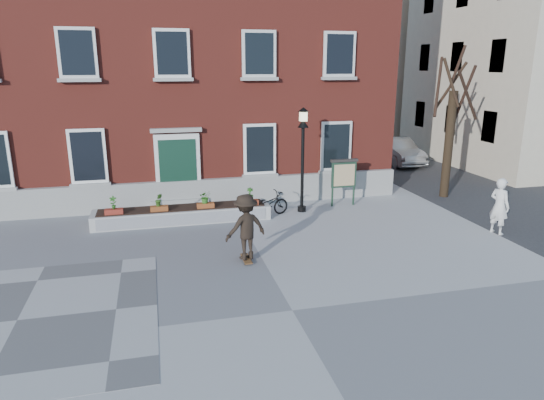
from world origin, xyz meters
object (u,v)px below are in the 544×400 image
object	(u,v)px
bystander	(499,206)
skateboarder	(246,227)
lamp_post	(303,145)
parked_car	(397,151)
notice_board	(344,175)
bicycle	(267,204)

from	to	relation	value
bystander	skateboarder	size ratio (longest dim) A/B	0.96
lamp_post	skateboarder	distance (m)	5.41
parked_car	skateboarder	size ratio (longest dim) A/B	2.23
notice_board	bicycle	bearing A→B (deg)	-168.08
skateboarder	notice_board	bearing A→B (deg)	43.98
bicycle	notice_board	xyz separation A→B (m)	(3.25, 0.69, 0.80)
bicycle	bystander	size ratio (longest dim) A/B	0.93
bystander	lamp_post	bearing A→B (deg)	39.05
bicycle	bystander	distance (m)	7.87
lamp_post	skateboarder	size ratio (longest dim) A/B	2.00
parked_car	lamp_post	world-z (taller)	lamp_post
lamp_post	notice_board	size ratio (longest dim) A/B	2.10
skateboarder	lamp_post	bearing A→B (deg)	55.11
parked_car	skateboarder	xyz separation A→B (m)	(-10.92, -11.88, 0.29)
bystander	skateboarder	distance (m)	8.52
bicycle	lamp_post	xyz separation A→B (m)	(1.43, 0.33, 2.08)
parked_car	skateboarder	distance (m)	16.14
parked_car	lamp_post	size ratio (longest dim) A/B	1.12
skateboarder	bystander	bearing A→B (deg)	2.17
bystander	lamp_post	world-z (taller)	lamp_post
bystander	lamp_post	distance (m)	6.99
bicycle	parked_car	bearing A→B (deg)	-68.12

